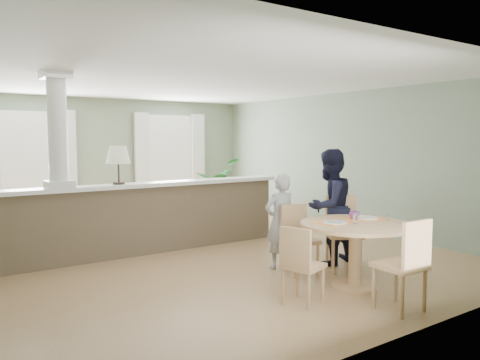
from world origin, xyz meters
TOP-DOWN VIEW (x-y plane):
  - ground at (0.00, 0.00)m, footprint 8.00×8.00m
  - room_shell at (-0.03, 0.63)m, footprint 7.02×8.02m
  - pony_wall at (-0.99, 0.20)m, footprint 5.32×0.38m
  - sofa at (0.58, 1.83)m, footprint 3.25×2.13m
  - houseplant at (1.82, 2.19)m, footprint 1.62×1.61m
  - dining_table at (0.77, -2.79)m, footprint 1.31×1.31m
  - chair_far_boy at (0.64, -1.90)m, footprint 0.49×0.49m
  - chair_far_man at (1.29, -2.09)m, footprint 0.63×0.63m
  - chair_near at (0.59, -3.64)m, footprint 0.45×0.45m
  - chair_side at (-0.17, -2.86)m, footprint 0.49×0.49m
  - child_person at (0.57, -1.61)m, footprint 0.50×0.35m
  - man_person at (1.30, -1.83)m, footprint 0.87×0.72m

SIDE VIEW (x-z plane):
  - ground at x=0.00m, z-range 0.00..0.00m
  - sofa at x=0.58m, z-range 0.00..0.89m
  - chair_side at x=-0.17m, z-range 0.04..0.90m
  - chair_far_boy at x=0.64m, z-range 0.05..0.96m
  - chair_near at x=0.59m, z-range 0.05..1.03m
  - chair_far_man at x=1.29m, z-range 0.05..1.05m
  - dining_table at x=0.77m, z-range 0.18..1.07m
  - child_person at x=0.57m, z-range 0.00..1.31m
  - houseplant at x=1.82m, z-range 0.00..1.36m
  - pony_wall at x=-0.99m, z-range -0.64..2.06m
  - man_person at x=1.30m, z-range 0.00..1.65m
  - room_shell at x=-0.03m, z-range 0.46..3.17m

